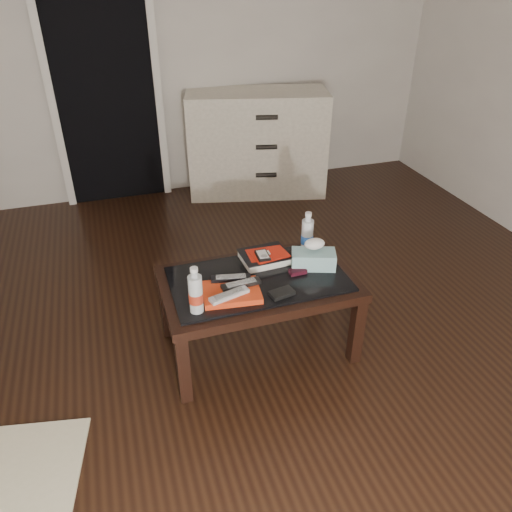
% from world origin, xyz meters
% --- Properties ---
extents(ground, '(5.00, 5.00, 0.00)m').
position_xyz_m(ground, '(0.00, 0.00, 0.00)').
color(ground, black).
rests_on(ground, ground).
extents(room_shell, '(5.00, 5.00, 5.00)m').
position_xyz_m(room_shell, '(0.00, 0.00, 1.62)').
color(room_shell, silver).
rests_on(room_shell, ground).
extents(doorway, '(0.90, 0.08, 2.07)m').
position_xyz_m(doorway, '(-0.40, 2.47, 1.02)').
color(doorway, black).
rests_on(doorway, ground).
extents(coffee_table, '(1.00, 0.60, 0.46)m').
position_xyz_m(coffee_table, '(0.16, 0.17, 0.40)').
color(coffee_table, black).
rests_on(coffee_table, ground).
extents(dresser, '(1.28, 0.77, 0.90)m').
position_xyz_m(dresser, '(0.82, 2.23, 0.45)').
color(dresser, silver).
rests_on(dresser, ground).
extents(magazines, '(0.30, 0.24, 0.03)m').
position_xyz_m(magazines, '(-0.01, 0.07, 0.48)').
color(magazines, red).
rests_on(magazines, coffee_table).
extents(remote_silver, '(0.21, 0.10, 0.02)m').
position_xyz_m(remote_silver, '(-0.03, 0.02, 0.50)').
color(remote_silver, '#B2B3B7').
rests_on(remote_silver, magazines).
extents(remote_black_front, '(0.20, 0.07, 0.02)m').
position_xyz_m(remote_black_front, '(0.05, 0.09, 0.50)').
color(remote_black_front, black).
rests_on(remote_black_front, magazines).
extents(remote_black_back, '(0.21, 0.09, 0.02)m').
position_xyz_m(remote_black_back, '(0.01, 0.16, 0.50)').
color(remote_black_back, black).
rests_on(remote_black_back, magazines).
extents(textbook, '(0.26, 0.21, 0.05)m').
position_xyz_m(textbook, '(0.25, 0.32, 0.48)').
color(textbook, black).
rests_on(textbook, coffee_table).
extents(dvd_mailers, '(0.19, 0.14, 0.01)m').
position_xyz_m(dvd_mailers, '(0.25, 0.32, 0.51)').
color(dvd_mailers, red).
rests_on(dvd_mailers, textbook).
extents(ipod, '(0.07, 0.11, 0.02)m').
position_xyz_m(ipod, '(0.22, 0.29, 0.52)').
color(ipod, black).
rests_on(ipod, dvd_mailers).
extents(flip_phone, '(0.09, 0.05, 0.02)m').
position_xyz_m(flip_phone, '(0.37, 0.15, 0.47)').
color(flip_phone, black).
rests_on(flip_phone, coffee_table).
extents(wallet, '(0.13, 0.09, 0.02)m').
position_xyz_m(wallet, '(0.23, -0.00, 0.47)').
color(wallet, black).
rests_on(wallet, coffee_table).
extents(water_bottle_left, '(0.08, 0.08, 0.24)m').
position_xyz_m(water_bottle_left, '(-0.20, 0.00, 0.58)').
color(water_bottle_left, '#B5BDC0').
rests_on(water_bottle_left, coffee_table).
extents(water_bottle_right, '(0.08, 0.08, 0.24)m').
position_xyz_m(water_bottle_right, '(0.51, 0.35, 0.58)').
color(water_bottle_right, silver).
rests_on(water_bottle_right, coffee_table).
extents(tissue_box, '(0.26, 0.19, 0.09)m').
position_xyz_m(tissue_box, '(0.48, 0.19, 0.51)').
color(tissue_box, teal).
rests_on(tissue_box, coffee_table).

